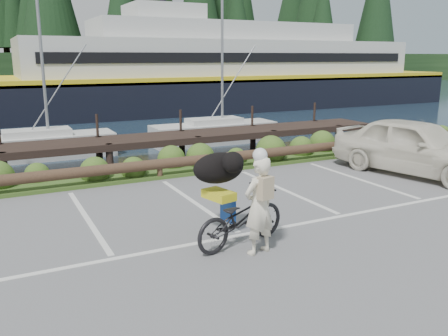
# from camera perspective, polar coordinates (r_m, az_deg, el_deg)

# --- Properties ---
(ground) EXTENTS (72.00, 72.00, 0.00)m
(ground) POSITION_cam_1_polar(r_m,az_deg,el_deg) (9.98, 1.04, -7.32)
(ground) COLOR #5C5D5F
(harbor_backdrop) EXTENTS (170.00, 160.00, 30.00)m
(harbor_backdrop) POSITION_cam_1_polar(r_m,az_deg,el_deg) (86.94, -23.81, 9.87)
(harbor_backdrop) COLOR #162635
(harbor_backdrop) RESTS_ON ground
(vegetation_strip) EXTENTS (34.00, 1.60, 0.10)m
(vegetation_strip) POSITION_cam_1_polar(r_m,az_deg,el_deg) (14.66, -8.59, -0.51)
(vegetation_strip) COLOR #3D5B21
(vegetation_strip) RESTS_ON ground
(log_rail) EXTENTS (32.00, 0.30, 0.60)m
(log_rail) POSITION_cam_1_polar(r_m,az_deg,el_deg) (14.03, -7.69, -1.32)
(log_rail) COLOR #443021
(log_rail) RESTS_ON ground
(bicycle) EXTENTS (2.17, 1.18, 1.08)m
(bicycle) POSITION_cam_1_polar(r_m,az_deg,el_deg) (8.98, 2.06, -6.02)
(bicycle) COLOR black
(bicycle) RESTS_ON ground
(cyclist) EXTENTS (0.74, 0.57, 1.81)m
(cyclist) POSITION_cam_1_polar(r_m,az_deg,el_deg) (8.53, 4.25, -4.54)
(cyclist) COLOR #F3EBCE
(cyclist) RESTS_ON ground
(dog) EXTENTS (0.75, 1.15, 0.61)m
(dog) POSITION_cam_1_polar(r_m,az_deg,el_deg) (9.22, -0.64, 0.00)
(dog) COLOR black
(dog) RESTS_ON bicycle
(parked_car) EXTENTS (3.17, 5.35, 1.71)m
(parked_car) POSITION_cam_1_polar(r_m,az_deg,el_deg) (15.46, 22.08, 2.41)
(parked_car) COLOR silver
(parked_car) RESTS_ON ground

